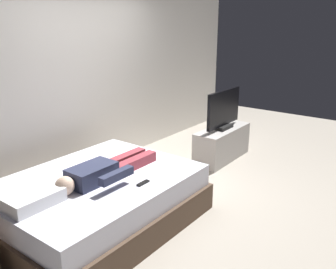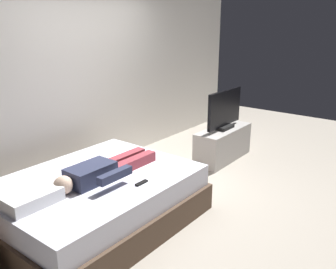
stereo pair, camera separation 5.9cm
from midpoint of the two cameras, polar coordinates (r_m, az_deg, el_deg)
ground_plane at (r=4.52m, az=0.94°, el=-9.79°), size 10.00×10.00×0.00m
back_wall at (r=5.40m, az=-9.75°, el=10.11°), size 6.40×0.10×2.80m
bed at (r=3.93m, az=-10.90°, el=-10.27°), size 2.08×1.59×0.54m
pillow at (r=3.41m, az=-20.44°, el=-9.33°), size 0.48×0.34×0.12m
person at (r=3.74m, az=-9.98°, el=-5.68°), size 1.26×0.46×0.18m
remote at (r=3.60m, az=-3.73°, el=-7.64°), size 0.15×0.04×0.02m
tv_stand at (r=5.67m, az=8.96°, el=-1.48°), size 1.10×0.40×0.50m
tv at (r=5.52m, az=9.22°, el=3.78°), size 0.88×0.20×0.59m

